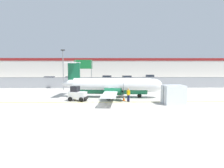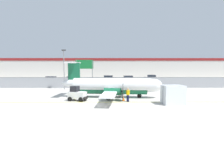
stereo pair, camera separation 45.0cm
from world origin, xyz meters
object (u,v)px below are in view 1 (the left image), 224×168
object	(u,v)px
traffic_cone_far_left	(80,95)
parked_car_1	(71,80)
highway_sign	(83,67)
cargo_container	(173,95)
apron_light_pole	(63,66)
baggage_tug	(77,94)
parked_car_2	(107,78)
parked_car_3	(127,79)
parked_car_4	(150,78)
traffic_cone_near_right	(106,93)
parked_car_0	(50,80)
traffic_cone_near_left	(124,98)
commuter_airplane	(114,86)
ground_crew_worker	(128,94)

from	to	relation	value
traffic_cone_far_left	parked_car_1	bearing A→B (deg)	102.50
parked_car_1	highway_sign	bearing A→B (deg)	-66.14
cargo_container	apron_light_pole	distance (m)	21.78
baggage_tug	parked_car_2	bearing A→B (deg)	101.20
cargo_container	parked_car_3	size ratio (longest dim) A/B	0.60
parked_car_2	parked_car_4	world-z (taller)	same
traffic_cone_near_right	parked_car_0	size ratio (longest dim) A/B	0.15
traffic_cone_near_left	parked_car_4	world-z (taller)	parked_car_4
cargo_container	parked_car_2	bearing A→B (deg)	98.47
commuter_airplane	traffic_cone_near_right	distance (m)	2.51
commuter_airplane	parked_car_4	world-z (taller)	commuter_airplane
parked_car_2	parked_car_3	world-z (taller)	same
cargo_container	traffic_cone_near_right	bearing A→B (deg)	133.13
traffic_cone_far_left	highway_sign	size ratio (longest dim) A/B	0.12
parked_car_3	parked_car_4	world-z (taller)	same
parked_car_2	commuter_airplane	bearing A→B (deg)	98.89
traffic_cone_near_left	traffic_cone_near_right	bearing A→B (deg)	116.37
commuter_airplane	traffic_cone_near_left	xyz separation A→B (m)	(1.18, -2.65, -1.29)
traffic_cone_near_right	apron_light_pole	distance (m)	11.76
baggage_tug	parked_car_4	distance (m)	35.85
highway_sign	traffic_cone_far_left	bearing A→B (deg)	-86.14
cargo_container	traffic_cone_far_left	size ratio (longest dim) A/B	4.03
baggage_tug	traffic_cone_near_left	bearing A→B (deg)	18.64
apron_light_pole	parked_car_4	bearing A→B (deg)	44.94
traffic_cone_near_left	parked_car_4	bearing A→B (deg)	73.04
commuter_airplane	highway_sign	size ratio (longest dim) A/B	2.92
traffic_cone_near_left	highway_sign	distance (m)	18.64
parked_car_1	parked_car_2	bearing A→B (deg)	24.79
baggage_tug	parked_car_3	distance (m)	29.64
commuter_airplane	traffic_cone_far_left	distance (m)	4.97
baggage_tug	ground_crew_worker	distance (m)	6.45
highway_sign	parked_car_1	bearing A→B (deg)	115.87
parked_car_3	parked_car_4	size ratio (longest dim) A/B	1.01
parked_car_3	highway_sign	world-z (taller)	highway_sign
traffic_cone_near_left	parked_car_2	distance (m)	29.39
apron_light_pole	cargo_container	bearing A→B (deg)	-43.26
cargo_container	commuter_airplane	bearing A→B (deg)	137.86
parked_car_3	apron_light_pole	size ratio (longest dim) A/B	0.60
ground_crew_worker	traffic_cone_far_left	bearing A→B (deg)	104.53
cargo_container	traffic_cone_near_right	distance (m)	10.51
baggage_tug	parked_car_3	xyz separation A→B (m)	(8.99, 28.25, 0.04)
traffic_cone_near_left	parked_car_1	bearing A→B (deg)	113.41
ground_crew_worker	parked_car_3	bearing A→B (deg)	40.69
traffic_cone_near_right	traffic_cone_far_left	distance (m)	3.99
commuter_airplane	traffic_cone_far_left	size ratio (longest dim) A/B	25.12
cargo_container	traffic_cone_near_left	world-z (taller)	cargo_container
parked_car_0	ground_crew_worker	bearing A→B (deg)	-53.09
commuter_airplane	apron_light_pole	world-z (taller)	apron_light_pole
parked_car_1	parked_car_2	distance (m)	9.64
cargo_container	ground_crew_worker	bearing A→B (deg)	157.19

